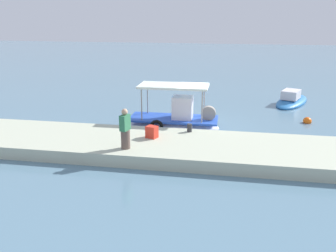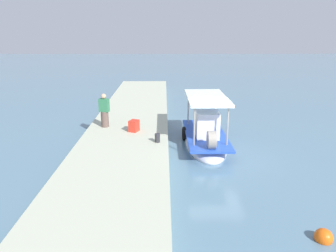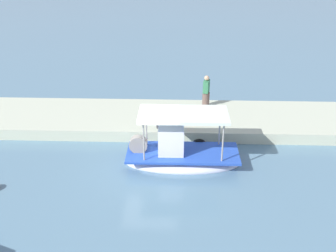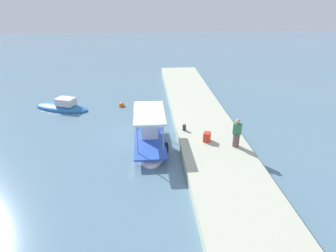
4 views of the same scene
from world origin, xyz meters
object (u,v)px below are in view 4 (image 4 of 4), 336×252
Objects in this scene: cargo_crate at (207,137)px; main_fishing_boat at (150,141)px; moored_boat_near at (62,107)px; mooring_bollard at (184,128)px; marker_buoy at (122,105)px; fisherman_near_bollard at (237,134)px.

main_fishing_boat is at bearing 81.29° from cargo_crate.
main_fishing_boat is 10.42m from moored_boat_near.
cargo_crate is (-1.65, -1.22, 0.08)m from mooring_bollard.
marker_buoy is at bearing 17.19° from main_fishing_boat.
fisherman_near_bollard reaches higher than marker_buoy.
fisherman_near_bollard is at bearing -139.89° from marker_buoy.
main_fishing_boat reaches higher than cargo_crate.
mooring_bollard is 11.58m from moored_boat_near.
main_fishing_boat reaches higher than mooring_bollard.
fisherman_near_bollard is 3.80m from mooring_bollard.
main_fishing_boat is 12.82× the size of mooring_bollard.
main_fishing_boat reaches higher than moored_boat_near.
cargo_crate reaches higher than marker_buoy.
fisherman_near_bollard is 4.42× the size of mooring_bollard.
mooring_bollard is 0.81× the size of marker_buoy.
moored_boat_near is at bearing 45.16° from main_fishing_boat.
main_fishing_boat is 0.98× the size of moored_boat_near.
mooring_bollard is at bearing -64.93° from main_fishing_boat.
main_fishing_boat is 5.44m from fisherman_near_bollard.
cargo_crate is 1.15× the size of marker_buoy.
cargo_crate is at bearing -143.93° from marker_buoy.
main_fishing_boat is 3.64m from cargo_crate.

